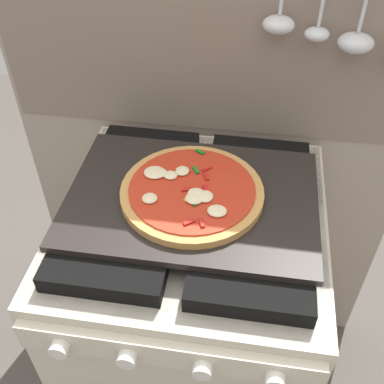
% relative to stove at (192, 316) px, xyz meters
% --- Properties ---
extents(kitchen_backsplash, '(1.10, 0.09, 1.55)m').
position_rel_stove_xyz_m(kitchen_backsplash, '(0.00, 0.34, 0.34)').
color(kitchen_backsplash, gray).
rests_on(kitchen_backsplash, ground_plane).
extents(stove, '(0.60, 0.64, 0.90)m').
position_rel_stove_xyz_m(stove, '(0.00, 0.00, 0.00)').
color(stove, beige).
rests_on(stove, ground_plane).
extents(baking_tray, '(0.54, 0.38, 0.02)m').
position_rel_stove_xyz_m(baking_tray, '(0.00, 0.00, 0.46)').
color(baking_tray, black).
rests_on(baking_tray, stove).
extents(pizza_left, '(0.31, 0.31, 0.03)m').
position_rel_stove_xyz_m(pizza_left, '(-0.00, 0.01, 0.48)').
color(pizza_left, '#C18947').
rests_on(pizza_left, baking_tray).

